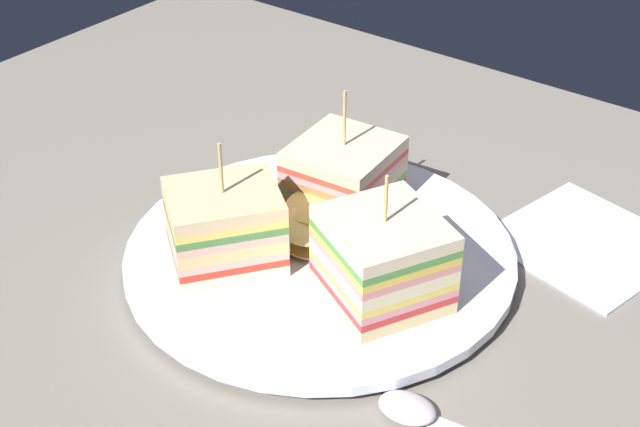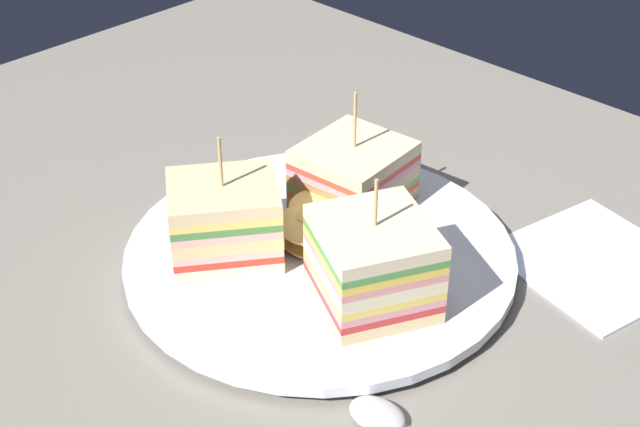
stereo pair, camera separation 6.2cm
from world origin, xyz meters
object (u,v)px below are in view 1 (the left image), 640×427
sandwich_wedge_0 (343,173)px  spoon (445,424)px  plate (320,255)px  sandwich_wedge_2 (383,259)px  chip_pile (314,222)px  sandwich_wedge_1 (226,227)px  napkin (586,241)px

sandwich_wedge_0 → spoon: (-17.41, 14.03, -3.41)cm
plate → spoon: size_ratio=1.74×
sandwich_wedge_2 → chip_pile: size_ratio=1.21×
plate → chip_pile: chip_pile is taller
sandwich_wedge_0 → plate: bearing=16.7°
sandwich_wedge_0 → sandwich_wedge_1: 11.01cm
plate → sandwich_wedge_2: (-6.29, 1.64, 3.48)cm
sandwich_wedge_0 → sandwich_wedge_2: same height
sandwich_wedge_2 → spoon: size_ratio=0.62×
plate → chip_pile: 2.40cm
plate → sandwich_wedge_0: sandwich_wedge_0 is taller
chip_pile → spoon: 18.53cm
sandwich_wedge_0 → sandwich_wedge_1: bearing=-15.3°
sandwich_wedge_2 → plate: bearing=12.4°
sandwich_wedge_1 → napkin: bearing=-8.0°
plate → sandwich_wedge_1: 7.28cm
spoon → sandwich_wedge_1: bearing=-18.4°
sandwich_wedge_1 → sandwich_wedge_2: 11.11cm
sandwich_wedge_2 → chip_pile: sandwich_wedge_2 is taller
plate → sandwich_wedge_1: (4.36, 4.81, 3.29)cm
plate → sandwich_wedge_2: 7.37cm
sandwich_wedge_0 → sandwich_wedge_1: size_ratio=0.95×
chip_pile → spoon: chip_pile is taller
sandwich_wedge_1 → sandwich_wedge_0: bearing=26.4°
spoon → chip_pile: bearing=-37.6°
plate → napkin: bearing=-135.4°
sandwich_wedge_2 → sandwich_wedge_1: bearing=43.6°
napkin → plate: bearing=44.6°
sandwich_wedge_1 → napkin: size_ratio=0.82×
plate → napkin: (-14.02, -13.83, -0.59)cm
sandwich_wedge_2 → spoon: sandwich_wedge_2 is taller
spoon → sandwich_wedge_2: bearing=-45.2°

